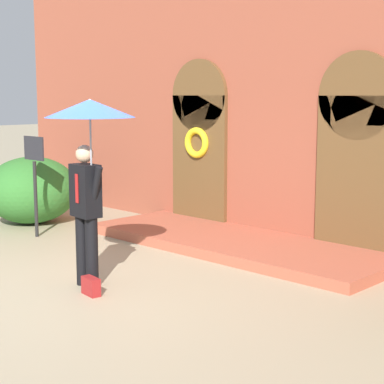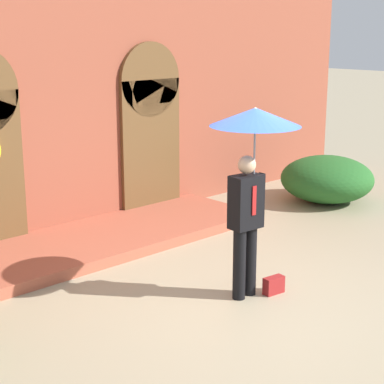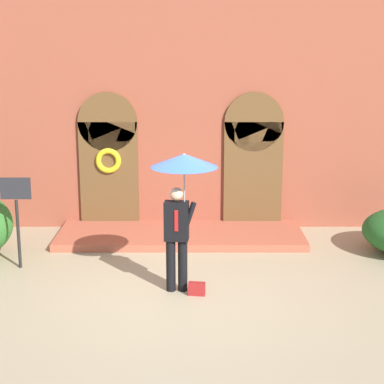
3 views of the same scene
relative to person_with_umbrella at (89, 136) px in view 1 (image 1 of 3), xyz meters
name	(u,v)px [view 1 (image 1 of 3)]	position (x,y,z in m)	size (l,w,h in m)	color
ground_plane	(76,289)	(-0.09, -0.19, -1.91)	(80.00, 80.00, 0.00)	tan
building_facade	(279,78)	(-0.09, 3.96, 0.77)	(14.00, 2.30, 5.60)	brown
person_with_umbrella	(89,136)	(0.00, 0.00, 0.00)	(1.10, 1.10, 2.36)	black
handbag	(91,286)	(0.24, -0.20, -1.80)	(0.28, 0.12, 0.22)	maroon
sign_post	(35,169)	(-3.05, 1.12, -0.75)	(0.56, 0.06, 1.72)	black
shrub_left	(32,190)	(-4.16, 1.72, -1.28)	(1.63, 1.77, 1.26)	#2D6B28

